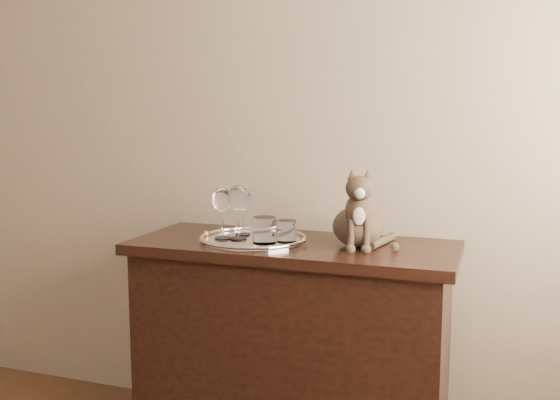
% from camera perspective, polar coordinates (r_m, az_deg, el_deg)
% --- Properties ---
extents(wall_back, '(4.00, 0.10, 2.70)m').
position_cam_1_polar(wall_back, '(2.79, -8.68, 8.38)').
color(wall_back, tan).
rests_on(wall_back, ground).
extents(sideboard, '(1.20, 0.50, 0.85)m').
position_cam_1_polar(sideboard, '(2.44, 1.14, -13.72)').
color(sideboard, black).
rests_on(sideboard, ground).
extents(tray, '(0.40, 0.40, 0.01)m').
position_cam_1_polar(tray, '(2.33, -2.47, -3.70)').
color(tray, silver).
rests_on(tray, sideboard).
extents(wine_glass_a, '(0.07, 0.07, 0.18)m').
position_cam_1_polar(wine_glass_a, '(2.40, -3.43, -1.10)').
color(wine_glass_a, white).
rests_on(wine_glass_a, tray).
extents(wine_glass_c, '(0.07, 0.07, 0.20)m').
position_cam_1_polar(wine_glass_c, '(2.33, -5.28, -1.20)').
color(wine_glass_c, white).
rests_on(wine_glass_c, tray).
extents(wine_glass_d, '(0.08, 0.08, 0.21)m').
position_cam_1_polar(wine_glass_d, '(2.32, -3.87, -1.12)').
color(wine_glass_d, white).
rests_on(wine_glass_d, tray).
extents(tumbler_a, '(0.09, 0.09, 0.10)m').
position_cam_1_polar(tumbler_a, '(2.25, -1.42, -2.78)').
color(tumbler_a, white).
rests_on(tumbler_a, tray).
extents(tumbler_c, '(0.07, 0.07, 0.08)m').
position_cam_1_polar(tumbler_c, '(2.27, 0.61, -2.88)').
color(tumbler_c, silver).
rests_on(tumbler_c, tray).
extents(cat, '(0.34, 0.32, 0.29)m').
position_cam_1_polar(cat, '(2.25, 7.18, -0.61)').
color(cat, brown).
rests_on(cat, sideboard).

